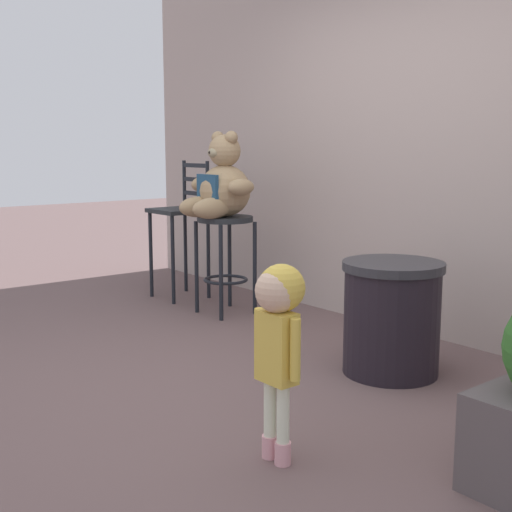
% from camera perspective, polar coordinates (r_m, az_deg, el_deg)
% --- Properties ---
extents(ground_plane, '(24.00, 24.00, 0.00)m').
position_cam_1_polar(ground_plane, '(3.71, -4.85, -11.30)').
color(ground_plane, brown).
extents(building_wall, '(6.54, 0.30, 3.76)m').
position_cam_1_polar(building_wall, '(4.89, 15.01, 15.79)').
color(building_wall, '#B3A198').
rests_on(building_wall, ground_plane).
extents(bar_stool_with_teddy, '(0.44, 0.44, 0.77)m').
position_cam_1_polar(bar_stool_with_teddy, '(5.21, -2.64, 1.11)').
color(bar_stool_with_teddy, '#222629').
rests_on(bar_stool_with_teddy, ground_plane).
extents(teddy_bear, '(0.62, 0.56, 0.65)m').
position_cam_1_polar(teddy_bear, '(5.15, -2.96, 6.03)').
color(teddy_bear, tan).
rests_on(teddy_bear, bar_stool_with_teddy).
extents(child_walking, '(0.27, 0.21, 0.84)m').
position_cam_1_polar(child_walking, '(2.72, 1.93, -5.49)').
color(child_walking, pink).
rests_on(child_walking, ground_plane).
extents(trash_bin, '(0.58, 0.58, 0.66)m').
position_cam_1_polar(trash_bin, '(3.94, 11.52, -5.17)').
color(trash_bin, black).
rests_on(trash_bin, ground_plane).
extents(bar_chair_empty, '(0.42, 0.42, 1.19)m').
position_cam_1_polar(bar_chair_empty, '(5.80, -6.38, 3.22)').
color(bar_chair_empty, '#222629').
rests_on(bar_chair_empty, ground_plane).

